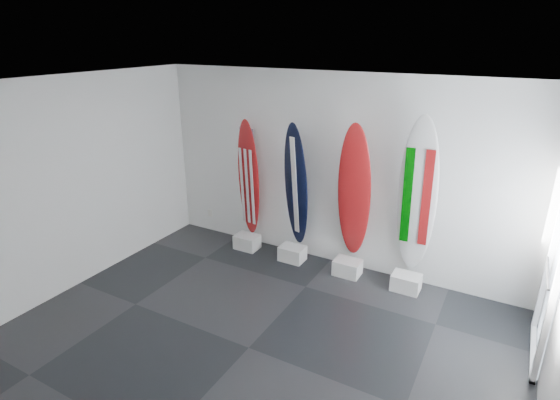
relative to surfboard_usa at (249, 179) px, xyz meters
The scene contains 14 objects.
floor 2.97m from the surfboard_usa, 57.77° to the right, with size 6.00×6.00×0.00m, color black.
ceiling 3.22m from the surfboard_usa, 57.77° to the right, with size 6.00×6.00×0.00m, color white.
wall_back 1.48m from the surfboard_usa, ahead, with size 6.00×6.00×0.00m, color white.
wall_front 5.00m from the surfboard_usa, 73.26° to the right, with size 6.00×6.00×0.00m, color white.
wall_left 2.78m from the surfboard_usa, 124.42° to the right, with size 5.00×5.00×0.00m, color white.
display_block_usa 1.12m from the surfboard_usa, 90.00° to the right, with size 0.40×0.30×0.24m, color silver.
surfboard_usa is the anchor object (origin of this frame).
display_block_navy 1.43m from the surfboard_usa, ahead, with size 0.40×0.30×0.24m, color silver.
surfboard_navy 0.88m from the surfboard_usa, ahead, with size 0.46×0.08×2.04m, color black.
display_block_swiss 2.15m from the surfboard_usa, ahead, with size 0.40×0.30×0.24m, color silver.
surfboard_swiss 1.84m from the surfboard_usa, ahead, with size 0.49×0.08×2.16m, color maroon.
display_block_italy 2.96m from the surfboard_usa, ahead, with size 0.40×0.30×0.24m, color silver.
surfboard_italy 2.74m from the surfboard_usa, ahead, with size 0.53×0.08×2.33m, color silver.
wall_outlet 1.36m from the surfboard_usa, 168.83° to the left, with size 0.09×0.02×0.13m, color silver.
Camera 1 is at (2.41, -3.57, 3.49)m, focal length 28.38 mm.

